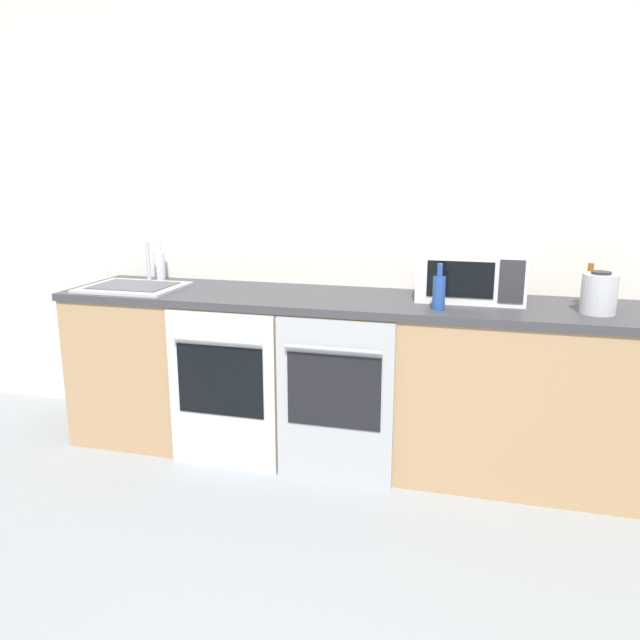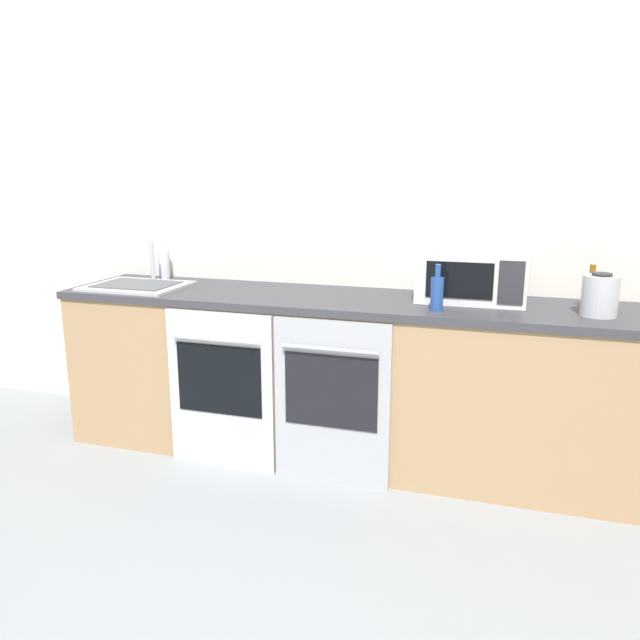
% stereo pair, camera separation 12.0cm
% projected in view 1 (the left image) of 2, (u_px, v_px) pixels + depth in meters
% --- Properties ---
extents(wall_back, '(10.00, 0.06, 2.60)m').
position_uv_depth(wall_back, '(359.00, 215.00, 3.53)').
color(wall_back, silver).
rests_on(wall_back, ground_plane).
extents(counter_back, '(3.12, 0.66, 0.90)m').
position_uv_depth(counter_back, '(344.00, 377.00, 3.40)').
color(counter_back, tan).
rests_on(counter_back, ground_plane).
extents(oven_left, '(0.59, 0.06, 0.85)m').
position_uv_depth(oven_left, '(222.00, 391.00, 3.24)').
color(oven_left, silver).
rests_on(oven_left, ground_plane).
extents(oven_right, '(0.59, 0.06, 0.85)m').
position_uv_depth(oven_right, '(334.00, 402.00, 3.09)').
color(oven_right, '#A8AAAF').
rests_on(oven_right, ground_plane).
extents(microwave, '(0.54, 0.36, 0.26)m').
position_uv_depth(microwave, '(472.00, 274.00, 3.21)').
color(microwave, silver).
rests_on(microwave, counter_back).
extents(bottle_blue, '(0.06, 0.06, 0.22)m').
position_uv_depth(bottle_blue, '(439.00, 292.00, 2.98)').
color(bottle_blue, '#234793').
rests_on(bottle_blue, counter_back).
extents(bottle_amber, '(0.07, 0.07, 0.21)m').
position_uv_depth(bottle_amber, '(589.00, 289.00, 3.05)').
color(bottle_amber, '#8C5114').
rests_on(bottle_amber, counter_back).
extents(bottle_clear, '(0.07, 0.07, 0.23)m').
position_uv_depth(bottle_clear, '(159.00, 265.00, 3.82)').
color(bottle_clear, silver).
rests_on(bottle_clear, counter_back).
extents(kettle, '(0.16, 0.16, 0.20)m').
position_uv_depth(kettle, '(599.00, 293.00, 2.89)').
color(kettle, '#B7BABF').
rests_on(kettle, counter_back).
extents(sink, '(0.54, 0.43, 0.25)m').
position_uv_depth(sink, '(134.00, 286.00, 3.54)').
color(sink, '#B7BABF').
rests_on(sink, counter_back).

